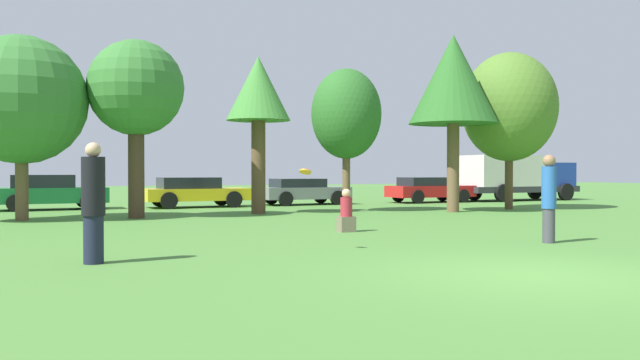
% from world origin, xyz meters
% --- Properties ---
extents(ground_plane, '(120.00, 120.00, 0.00)m').
position_xyz_m(ground_plane, '(0.00, 0.00, 0.00)').
color(ground_plane, '#477A33').
extents(person_thrower, '(0.37, 0.37, 1.96)m').
position_xyz_m(person_thrower, '(-5.86, 3.59, 0.99)').
color(person_thrower, '#191E33').
rests_on(person_thrower, ground).
extents(person_catcher, '(0.30, 0.30, 1.84)m').
position_xyz_m(person_catcher, '(3.10, 3.29, 0.96)').
color(person_catcher, '#3F3F47').
rests_on(person_catcher, ground).
extents(frisbee, '(0.24, 0.23, 0.15)m').
position_xyz_m(frisbee, '(-2.15, 3.75, 1.49)').
color(frisbee, orange).
extents(bystander_sitting, '(0.39, 0.33, 1.06)m').
position_xyz_m(bystander_sitting, '(0.21, 7.14, 0.45)').
color(bystander_sitting, '#726651').
rests_on(bystander_sitting, ground).
extents(tree_1, '(3.88, 3.88, 5.59)m').
position_xyz_m(tree_1, '(-7.38, 14.16, 3.63)').
color(tree_1, brown).
rests_on(tree_1, ground).
extents(tree_2, '(3.03, 3.03, 5.65)m').
position_xyz_m(tree_2, '(-4.05, 13.94, 4.07)').
color(tree_2, '#473323').
rests_on(tree_2, ground).
extents(tree_3, '(2.25, 2.25, 5.51)m').
position_xyz_m(tree_3, '(0.16, 14.55, 4.21)').
color(tree_3, brown).
rests_on(tree_3, ground).
extents(tree_4, '(2.58, 2.58, 5.26)m').
position_xyz_m(tree_4, '(3.50, 14.47, 3.58)').
color(tree_4, brown).
rests_on(tree_4, ground).
extents(tree_5, '(3.26, 3.26, 6.48)m').
position_xyz_m(tree_5, '(7.05, 12.85, 4.79)').
color(tree_5, brown).
rests_on(tree_5, ground).
extents(tree_6, '(3.69, 3.69, 6.12)m').
position_xyz_m(tree_6, '(10.03, 13.48, 3.99)').
color(tree_6, brown).
rests_on(tree_6, ground).
extents(parked_car_green, '(4.20, 2.16, 1.35)m').
position_xyz_m(parked_car_green, '(-6.68, 19.85, 0.70)').
color(parked_car_green, '#196633').
rests_on(parked_car_green, ground).
extents(parked_car_yellow, '(4.38, 2.16, 1.24)m').
position_xyz_m(parked_car_yellow, '(-1.13, 19.46, 0.66)').
color(parked_car_yellow, gold).
rests_on(parked_car_yellow, ground).
extents(parked_car_grey, '(4.06, 2.10, 1.16)m').
position_xyz_m(parked_car_grey, '(3.75, 19.77, 0.62)').
color(parked_car_grey, slate).
rests_on(parked_car_grey, ground).
extents(parked_car_red, '(4.24, 2.02, 1.20)m').
position_xyz_m(parked_car_red, '(10.11, 19.52, 0.64)').
color(parked_car_red, red).
rests_on(parked_car_red, ground).
extents(delivery_truck_blue, '(6.65, 2.73, 2.27)m').
position_xyz_m(delivery_truck_blue, '(15.27, 19.72, 1.26)').
color(delivery_truck_blue, '#2D2D33').
rests_on(delivery_truck_blue, ground).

